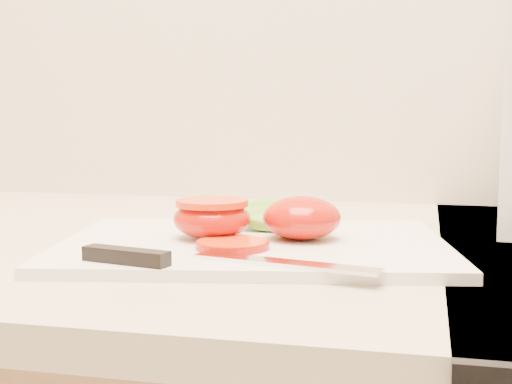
# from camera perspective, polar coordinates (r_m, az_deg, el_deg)

# --- Properties ---
(cutting_board) EXTENTS (0.40, 0.32, 0.01)m
(cutting_board) POSITION_cam_1_polar(r_m,az_deg,el_deg) (0.68, -0.20, -4.30)
(cutting_board) COLOR silver
(cutting_board) RESTS_ON counter
(tomato_half_dome) EXTENTS (0.08, 0.08, 0.04)m
(tomato_half_dome) POSITION_cam_1_polar(r_m,az_deg,el_deg) (0.68, 3.69, -2.07)
(tomato_half_dome) COLOR #BB0E09
(tomato_half_dome) RESTS_ON cutting_board
(tomato_half_cut) EXTENTS (0.08, 0.08, 0.04)m
(tomato_half_cut) POSITION_cam_1_polar(r_m,az_deg,el_deg) (0.68, -3.53, -2.02)
(tomato_half_cut) COLOR #BB0E09
(tomato_half_cut) RESTS_ON cutting_board
(tomato_slice_0) EXTENTS (0.06, 0.06, 0.01)m
(tomato_slice_0) POSITION_cam_1_polar(r_m,az_deg,el_deg) (0.64, -1.89, -4.23)
(tomato_slice_0) COLOR #EC4310
(tomato_slice_0) RESTS_ON cutting_board
(lettuce_leaf_0) EXTENTS (0.14, 0.13, 0.03)m
(lettuce_leaf_0) POSITION_cam_1_polar(r_m,az_deg,el_deg) (0.75, 2.41, -1.86)
(lettuce_leaf_0) COLOR #82C233
(lettuce_leaf_0) RESTS_ON cutting_board
(knife) EXTENTS (0.24, 0.07, 0.01)m
(knife) POSITION_cam_1_polar(r_m,az_deg,el_deg) (0.58, -5.47, -5.34)
(knife) COLOR silver
(knife) RESTS_ON cutting_board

